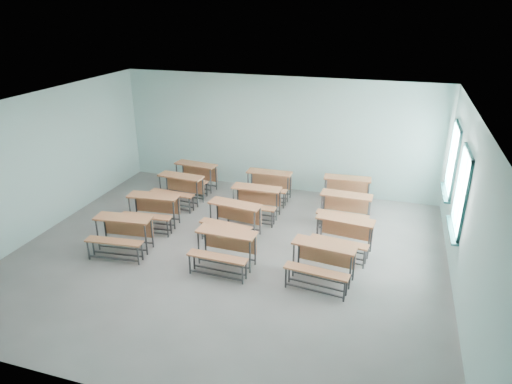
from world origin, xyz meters
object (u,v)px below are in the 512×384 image
at_px(desk_unit_r0c1, 225,245).
at_px(desk_unit_r2c0, 179,186).
at_px(desk_unit_r2c2, 345,206).
at_px(desk_unit_r3c0, 194,173).
at_px(desk_unit_r1c1, 233,215).
at_px(desk_unit_r3c1, 268,182).
at_px(desk_unit_r3c2, 347,188).
at_px(desk_unit_r2c1, 255,198).
at_px(desk_unit_r1c2, 343,231).
at_px(desk_unit_r1c0, 152,207).
at_px(desk_unit_r0c0, 122,230).
at_px(desk_unit_r0c2, 322,258).

height_order(desk_unit_r0c1, desk_unit_r2c0, same).
relative_size(desk_unit_r2c2, desk_unit_r3c0, 0.95).
height_order(desk_unit_r0c1, desk_unit_r2c2, same).
xyz_separation_m(desk_unit_r1c1, desk_unit_r3c1, (0.20, 2.25, 0.00)).
height_order(desk_unit_r2c2, desk_unit_r3c2, same).
distance_m(desk_unit_r2c0, desk_unit_r3c1, 2.39).
distance_m(desk_unit_r3c0, desk_unit_r3c2, 4.29).
bearing_deg(desk_unit_r2c1, desk_unit_r1c2, -26.46).
bearing_deg(desk_unit_r3c2, desk_unit_r1c1, -136.97).
xyz_separation_m(desk_unit_r1c0, desk_unit_r1c1, (2.00, 0.14, 0.00)).
distance_m(desk_unit_r1c2, desk_unit_r3c1, 3.26).
bearing_deg(desk_unit_r2c1, desk_unit_r0c0, -132.23).
relative_size(desk_unit_r3c0, desk_unit_r3c2, 1.03).
xyz_separation_m(desk_unit_r0c0, desk_unit_r3c1, (2.22, 3.65, 0.00)).
bearing_deg(desk_unit_r3c2, desk_unit_r0c1, -121.40).
distance_m(desk_unit_r2c1, desk_unit_r3c0, 2.49).
bearing_deg(desk_unit_r1c0, desk_unit_r2c2, 12.61).
height_order(desk_unit_r0c0, desk_unit_r3c2, same).
bearing_deg(desk_unit_r1c2, desk_unit_r2c2, 102.19).
bearing_deg(desk_unit_r2c2, desk_unit_r0c1, -126.55).
xyz_separation_m(desk_unit_r1c0, desk_unit_r3c0, (-0.00, 2.41, 0.00)).
relative_size(desk_unit_r1c0, desk_unit_r1c2, 0.99).
bearing_deg(desk_unit_r0c0, desk_unit_r1c1, 28.67).
bearing_deg(desk_unit_r3c1, desk_unit_r2c1, -89.87).
distance_m(desk_unit_r0c1, desk_unit_r1c1, 1.38).
xyz_separation_m(desk_unit_r0c2, desk_unit_r3c0, (-4.27, 3.54, 0.00)).
bearing_deg(desk_unit_r1c2, desk_unit_r0c2, -94.51).
bearing_deg(desk_unit_r3c0, desk_unit_r1c0, -83.00).
xyz_separation_m(desk_unit_r0c1, desk_unit_r2c0, (-2.29, 2.62, 0.00)).
bearing_deg(desk_unit_r0c1, desk_unit_r2c1, 94.35).
distance_m(desk_unit_r2c1, desk_unit_r3c2, 2.49).
bearing_deg(desk_unit_r2c0, desk_unit_r1c2, -12.02).
bearing_deg(desk_unit_r1c1, desk_unit_r1c0, -169.49).
height_order(desk_unit_r1c2, desk_unit_r3c2, same).
relative_size(desk_unit_r0c2, desk_unit_r1c1, 1.00).
distance_m(desk_unit_r1c1, desk_unit_r2c0, 2.35).
bearing_deg(desk_unit_r0c1, desk_unit_r3c0, 124.28).
relative_size(desk_unit_r2c1, desk_unit_r2c2, 0.99).
relative_size(desk_unit_r2c1, desk_unit_r3c0, 0.94).
height_order(desk_unit_r0c1, desk_unit_r0c2, same).
bearing_deg(desk_unit_r3c0, desk_unit_r2c1, -21.32).
xyz_separation_m(desk_unit_r2c1, desk_unit_r2c2, (2.19, 0.21, 0.00)).
height_order(desk_unit_r1c0, desk_unit_r1c1, same).
relative_size(desk_unit_r1c2, desk_unit_r3c1, 1.07).
xyz_separation_m(desk_unit_r1c2, desk_unit_r2c1, (-2.32, 1.13, 0.00)).
distance_m(desk_unit_r1c0, desk_unit_r3c1, 3.24).
relative_size(desk_unit_r0c2, desk_unit_r3c1, 1.07).
xyz_separation_m(desk_unit_r0c1, desk_unit_r3c2, (1.97, 3.78, 0.00)).
distance_m(desk_unit_r0c0, desk_unit_r2c1, 3.33).
bearing_deg(desk_unit_r1c1, desk_unit_r1c2, 5.45).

